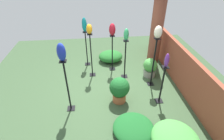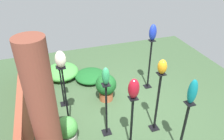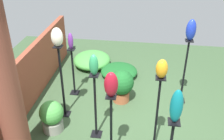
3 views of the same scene
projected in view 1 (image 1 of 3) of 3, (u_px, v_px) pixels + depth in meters
The scene contains 22 objects.
ground_plane at pixel (108, 87), 5.48m from camera, with size 8.00×8.00×0.00m, color #385133.
brick_wall_back at pixel (180, 67), 5.35m from camera, with size 5.60×0.12×1.21m, color brown.
brick_pillar at pixel (157, 29), 5.91m from camera, with size 0.41×0.41×2.74m, color brown.
pedestal_cobalt at pixel (68, 89), 4.33m from camera, with size 0.20×0.20×1.48m.
pedestal_ruby at pixel (112, 55), 6.03m from camera, with size 0.20×0.20×1.29m.
pedestal_violet at pixel (162, 87), 4.66m from camera, with size 0.20×0.20×1.15m.
pedestal_teal at pixel (87, 50), 6.32m from camera, with size 0.20×0.20×1.28m.
pedestal_jade at pixel (125, 61), 5.63m from camera, with size 0.20×0.20×1.32m.
pedestal_amber at pixel (91, 57), 5.67m from camera, with size 0.20×0.20×1.49m.
pedestal_ivory at pixel (153, 65), 5.21m from camera, with size 0.20×0.20×1.57m.
art_vase_cobalt at pixel (61, 52), 3.77m from camera, with size 0.18×0.20×0.43m, color #192D9E.
art_vase_ruby at pixel (112, 30), 5.54m from camera, with size 0.19×0.21×0.40m, color maroon.
art_vase_violet at pixel (167, 60), 4.22m from camera, with size 0.12×0.11×0.37m, color #6B2D8C.
art_vase_teal at pixel (84, 25), 5.81m from camera, with size 0.15×0.17×0.49m, color #0F727A.
art_vase_jade at pixel (126, 35), 5.14m from camera, with size 0.15×0.15×0.38m, color #2D9356.
art_vase_amber at pixel (89, 29), 5.15m from camera, with size 0.20×0.18×0.30m, color orange.
art_vase_ivory at pixel (158, 32), 4.65m from camera, with size 0.21×0.21×0.35m, color beige.
potted_plant_mid_right at pixel (150, 67), 5.83m from camera, with size 0.46×0.46×0.64m.
potted_plant_front_right at pixel (119, 89), 4.73m from camera, with size 0.55×0.55×0.75m.
foliage_bed_east at pixel (133, 128), 4.01m from camera, with size 0.95×0.95×0.26m, color #195923.
foliage_bed_west at pixel (111, 56), 6.74m from camera, with size 0.78×0.91×0.40m, color #236B28.
foliage_bed_center at pixel (175, 140), 3.69m from camera, with size 1.06×1.02×0.37m, color #479942.
Camera 1 is at (4.29, -0.34, 3.43)m, focal length 28.00 mm.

